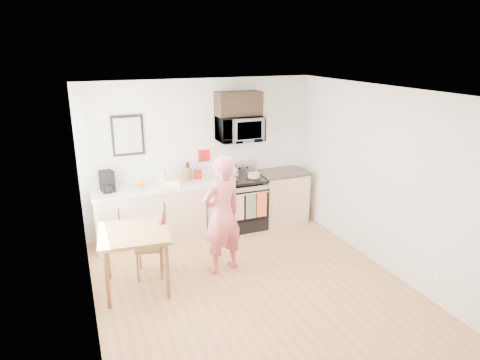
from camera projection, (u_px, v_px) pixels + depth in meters
name	position (u px, v px, depth m)	size (l,w,h in m)	color
floor	(254.00, 289.00, 5.71)	(4.60, 4.60, 0.00)	#9E6F3D
back_wall	(201.00, 156.00, 7.35)	(4.00, 0.04, 2.60)	white
front_wall	(376.00, 293.00, 3.28)	(4.00, 0.04, 2.60)	white
left_wall	(85.00, 222.00, 4.60)	(0.04, 4.60, 2.60)	white
right_wall	(384.00, 180.00, 6.03)	(0.04, 4.60, 2.60)	white
ceiling	(256.00, 92.00, 4.92)	(4.00, 4.60, 0.04)	white
window	(83.00, 179.00, 5.25)	(0.06, 1.40, 1.50)	silver
cabinet_left	(161.00, 214.00, 7.06)	(2.10, 0.60, 0.90)	#D3B387
countertop_left	(159.00, 187.00, 6.91)	(2.14, 0.64, 0.04)	beige
cabinet_right	(281.00, 197.00, 7.85)	(0.84, 0.60, 0.90)	#D3B387
countertop_right	(282.00, 172.00, 7.71)	(0.88, 0.64, 0.04)	black
range	(242.00, 204.00, 7.55)	(0.76, 0.70, 1.16)	black
microwave	(239.00, 129.00, 7.24)	(0.76, 0.51, 0.42)	silver
upper_cabinet	(238.00, 104.00, 7.15)	(0.76, 0.35, 0.40)	black
wall_art	(128.00, 135.00, 6.77)	(0.50, 0.04, 0.65)	black
wall_trivet	(204.00, 156.00, 7.36)	(0.20, 0.02, 0.20)	#B00F10
person	(222.00, 215.00, 5.96)	(0.63, 0.41, 1.72)	#C03835
dining_table	(134.00, 238.00, 5.52)	(0.89, 0.89, 0.83)	brown
chair	(158.00, 237.00, 5.93)	(0.49, 0.46, 0.90)	brown
knife_block	(188.00, 174.00, 7.19)	(0.10, 0.14, 0.21)	brown
utensil_crock	(198.00, 170.00, 7.25)	(0.12, 0.12, 0.36)	#B00F10
fruit_bowl	(139.00, 185.00, 6.81)	(0.25, 0.25, 0.11)	silver
milk_carton	(162.00, 178.00, 6.88)	(0.10, 0.10, 0.26)	tan
coffee_maker	(107.00, 182.00, 6.60)	(0.23, 0.30, 0.33)	black
bread_bag	(172.00, 183.00, 6.88)	(0.28, 0.13, 0.10)	#DEC174
cake	(254.00, 176.00, 7.37)	(0.25, 0.25, 0.08)	black
kettle	(233.00, 171.00, 7.45)	(0.19, 0.19, 0.24)	silver
pot	(233.00, 177.00, 7.24)	(0.20, 0.34, 0.10)	silver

